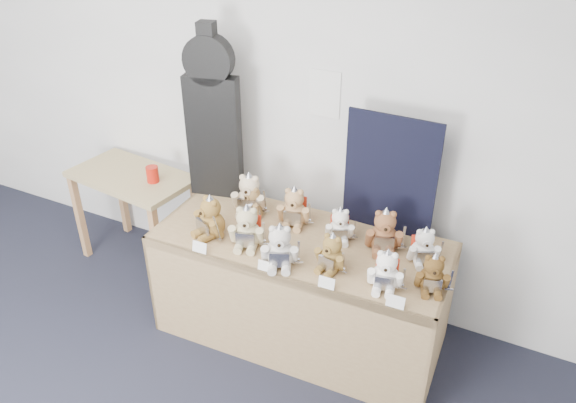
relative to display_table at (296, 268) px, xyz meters
The scene contains 22 objects.
room_shell 1.10m from the display_table, 99.75° to the left, with size 6.00×6.00×6.00m.
display_table is the anchor object (origin of this frame).
side_table 1.52m from the display_table, 169.75° to the left, with size 0.98×0.62×0.77m.
guitar_case 1.13m from the display_table, 155.91° to the left, with size 0.37×0.18×1.18m.
navy_board 0.81m from the display_table, 46.43° to the left, with size 0.57×0.02×0.76m, color black.
red_cup 1.32m from the display_table, 168.60° to the left, with size 0.09×0.09×0.12m, color #B3180B.
teddy_front_far_left 0.61m from the display_table, 167.47° to the right, with size 0.24×0.23×0.30m.
teddy_front_left 0.41m from the display_table, 157.19° to the right, with size 0.25×0.23×0.30m.
teddy_front_centre 0.35m from the display_table, 91.65° to the right, with size 0.25×0.23×0.30m.
teddy_front_right 0.39m from the display_table, 21.25° to the right, with size 0.21×0.18×0.26m.
teddy_front_far_right 0.67m from the display_table, 12.19° to the right, with size 0.22×0.20×0.27m.
teddy_front_end 0.87m from the display_table, ahead, with size 0.21×0.19×0.25m.
teddy_back_left 0.58m from the display_table, 153.83° to the left, with size 0.26×0.23×0.31m.
teddy_back_centre_left 0.38m from the display_table, 119.05° to the left, with size 0.24×0.22×0.29m.
teddy_back_centre_right 0.38m from the display_table, 43.30° to the left, with size 0.20×0.19×0.24m.
teddy_back_right 0.59m from the display_table, 23.88° to the left, with size 0.25×0.24×0.30m.
teddy_back_end 0.79m from the display_table, 15.07° to the left, with size 0.21×0.20×0.25m.
teddy_back_far_left 0.53m from the display_table, 154.04° to the left, with size 0.19×0.18×0.24m.
entry_card_a 0.61m from the display_table, 147.64° to the right, with size 0.09×0.00×0.07m, color silver.
entry_card_b 0.35m from the display_table, 100.86° to the right, with size 0.08×0.00×0.06m, color silver.
entry_card_c 0.46m from the display_table, 41.09° to the right, with size 0.09×0.00×0.07m, color silver.
entry_card_d 0.77m from the display_table, 20.50° to the right, with size 0.10×0.00×0.07m, color silver.
Camera 1 is at (2.00, -0.60, 2.71)m, focal length 35.00 mm.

